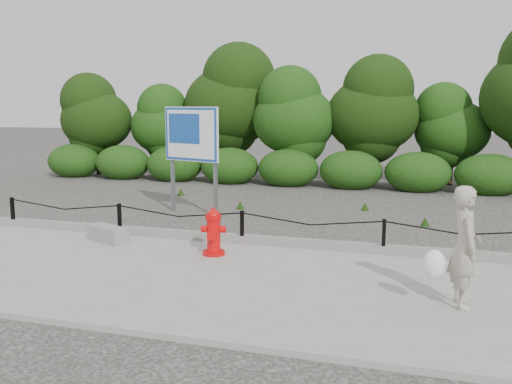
{
  "coord_description": "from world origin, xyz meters",
  "views": [
    {
      "loc": [
        2.99,
        -9.07,
        2.55
      ],
      "look_at": [
        0.2,
        0.2,
        1.0
      ],
      "focal_mm": 38.0,
      "sensor_mm": 36.0,
      "label": 1
    }
  ],
  "objects_px": {
    "concrete_block": "(108,234)",
    "fire_hydrant": "(214,232)",
    "advertising_sign": "(191,139)",
    "pedestrian": "(463,248)"
  },
  "relations": [
    {
      "from": "concrete_block",
      "to": "fire_hydrant",
      "type": "bearing_deg",
      "value": -7.28
    },
    {
      "from": "concrete_block",
      "to": "pedestrian",
      "type": "bearing_deg",
      "value": -14.98
    },
    {
      "from": "fire_hydrant",
      "to": "concrete_block",
      "type": "height_order",
      "value": "fire_hydrant"
    },
    {
      "from": "pedestrian",
      "to": "advertising_sign",
      "type": "relative_size",
      "value": 0.6
    },
    {
      "from": "advertising_sign",
      "to": "concrete_block",
      "type": "bearing_deg",
      "value": -78.12
    },
    {
      "from": "fire_hydrant",
      "to": "advertising_sign",
      "type": "height_order",
      "value": "advertising_sign"
    },
    {
      "from": "fire_hydrant",
      "to": "pedestrian",
      "type": "bearing_deg",
      "value": -30.84
    },
    {
      "from": "pedestrian",
      "to": "concrete_block",
      "type": "distance_m",
      "value": 6.21
    },
    {
      "from": "concrete_block",
      "to": "advertising_sign",
      "type": "distance_m",
      "value": 3.54
    },
    {
      "from": "pedestrian",
      "to": "fire_hydrant",
      "type": "bearing_deg",
      "value": 60.78
    }
  ]
}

